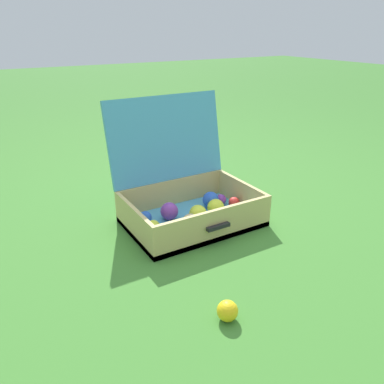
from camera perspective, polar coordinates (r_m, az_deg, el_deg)
The scene contains 3 objects.
ground_plane at distance 1.88m, azimuth 1.19°, elevation -3.90°, with size 16.00×16.00×0.00m, color #3D7A2D.
open_suitcase at distance 1.83m, azimuth -0.89°, elevation -0.43°, with size 0.60×0.52×0.56m.
stray_ball_on_grass at distance 1.28m, azimuth 5.24°, elevation -17.02°, with size 0.07×0.07×0.07m, color yellow.
Camera 1 is at (-0.89, -1.42, 0.86)m, focal length 36.24 mm.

